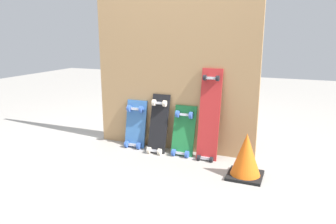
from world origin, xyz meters
TOP-DOWN VIEW (x-y plane):
  - ground_plane at (0.00, 0.00)m, footprint 12.00×12.00m
  - plywood_wall_panel at (0.00, 0.07)m, footprint 1.65×0.04m
  - skateboard_blue at (-0.39, -0.02)m, footprint 0.22×0.17m
  - skateboard_black at (-0.11, -0.06)m, footprint 0.19×0.23m
  - skateboard_green at (0.15, -0.04)m, footprint 0.22×0.21m
  - skateboard_red at (0.40, -0.04)m, footprint 0.20×0.22m
  - traffic_cone at (0.80, -0.34)m, footprint 0.28×0.28m

SIDE VIEW (x-z plane):
  - ground_plane at x=0.00m, z-range 0.00..0.00m
  - traffic_cone at x=0.80m, z-range 0.00..0.37m
  - skateboard_green at x=0.15m, z-range -0.06..0.47m
  - skateboard_blue at x=-0.39m, z-range -0.06..0.48m
  - skateboard_black at x=-0.11m, z-range -0.07..0.57m
  - skateboard_red at x=0.40m, z-range -0.07..0.84m
  - plywood_wall_panel at x=0.00m, z-range 0.00..1.73m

